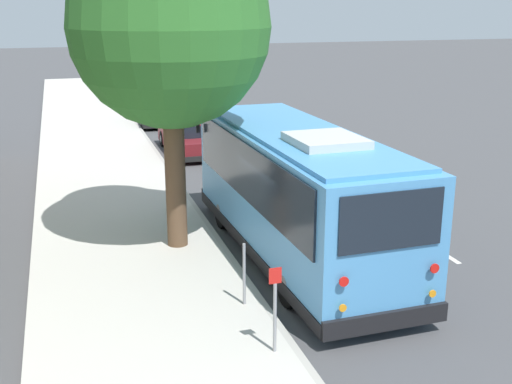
# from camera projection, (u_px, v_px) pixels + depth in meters

# --- Properties ---
(ground_plane) EXTENTS (160.00, 160.00, 0.00)m
(ground_plane) POSITION_uv_depth(u_px,v_px,m) (300.00, 268.00, 14.85)
(ground_plane) COLOR #474749
(sidewalk_slab) EXTENTS (80.00, 4.46, 0.15)m
(sidewalk_slab) POSITION_uv_depth(u_px,v_px,m) (137.00, 286.00, 13.78)
(sidewalk_slab) COLOR beige
(sidewalk_slab) RESTS_ON ground
(curb_strip) EXTENTS (80.00, 0.14, 0.15)m
(curb_strip) POSITION_uv_depth(u_px,v_px,m) (240.00, 273.00, 14.42)
(curb_strip) COLOR #AAA69D
(curb_strip) RESTS_ON ground
(shuttle_bus) EXTENTS (8.88, 2.92, 3.26)m
(shuttle_bus) POSITION_uv_depth(u_px,v_px,m) (297.00, 188.00, 15.09)
(shuttle_bus) COLOR #4C93D1
(shuttle_bus) RESTS_ON ground
(parked_sedan_maroon) EXTENTS (4.70, 1.73, 1.32)m
(parked_sedan_maroon) POSITION_uv_depth(u_px,v_px,m) (187.00, 138.00, 26.07)
(parked_sedan_maroon) COLOR maroon
(parked_sedan_maroon) RESTS_ON ground
(parked_sedan_black) EXTENTS (4.71, 1.96, 1.29)m
(parked_sedan_black) POSITION_uv_depth(u_px,v_px,m) (156.00, 111.00, 32.49)
(parked_sedan_black) COLOR black
(parked_sedan_black) RESTS_ON ground
(parked_sedan_navy) EXTENTS (4.47, 1.86, 1.29)m
(parked_sedan_navy) POSITION_uv_depth(u_px,v_px,m) (137.00, 93.00, 39.20)
(parked_sedan_navy) COLOR #19234C
(parked_sedan_navy) RESTS_ON ground
(parked_sedan_white) EXTENTS (4.66, 1.90, 1.26)m
(parked_sedan_white) POSITION_uv_depth(u_px,v_px,m) (129.00, 80.00, 45.89)
(parked_sedan_white) COLOR silver
(parked_sedan_white) RESTS_ON ground
(street_tree) EXTENTS (4.60, 4.60, 8.23)m
(street_tree) POSITION_uv_depth(u_px,v_px,m) (168.00, 13.00, 14.46)
(street_tree) COLOR brown
(street_tree) RESTS_ON sidewalk_slab
(sign_post_near) EXTENTS (0.06, 0.22, 1.55)m
(sign_post_near) POSITION_uv_depth(u_px,v_px,m) (275.00, 309.00, 10.83)
(sign_post_near) COLOR gray
(sign_post_near) RESTS_ON sidewalk_slab
(sign_post_far) EXTENTS (0.06, 0.06, 1.29)m
(sign_post_far) POSITION_uv_depth(u_px,v_px,m) (244.00, 274.00, 12.59)
(sign_post_far) COLOR gray
(sign_post_far) RESTS_ON sidewalk_slab
(lane_stripe_mid) EXTENTS (2.40, 0.14, 0.01)m
(lane_stripe_mid) POSITION_uv_depth(u_px,v_px,m) (432.00, 246.00, 16.21)
(lane_stripe_mid) COLOR silver
(lane_stripe_mid) RESTS_ON ground
(lane_stripe_ahead) EXTENTS (2.40, 0.14, 0.01)m
(lane_stripe_ahead) POSITION_uv_depth(u_px,v_px,m) (335.00, 184.00, 21.71)
(lane_stripe_ahead) COLOR silver
(lane_stripe_ahead) RESTS_ON ground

